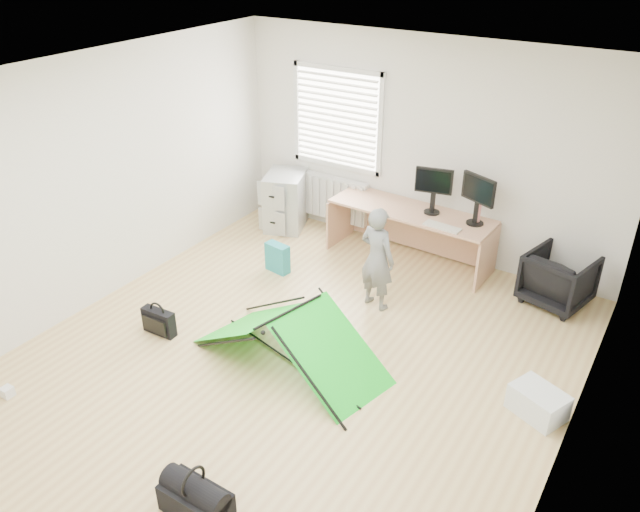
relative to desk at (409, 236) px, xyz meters
The scene contains 18 objects.
ground 2.40m from the desk, 91.65° to the right, with size 5.50×5.50×0.00m, color tan.
back_wall 1.07m from the desk, 100.38° to the left, with size 5.00×0.02×2.70m, color silver.
window 1.78m from the desk, 165.28° to the left, with size 1.20×0.06×1.20m, color silver.
radiator 1.31m from the desk, 166.98° to the left, with size 1.00×0.12×0.60m, color silver.
desk is the anchor object (origin of this frame).
filing_cabinet 1.87m from the desk, behind, with size 0.50×0.67×0.78m, color #A8ACAE.
monitor_left 0.61m from the desk, 13.99° to the left, with size 0.44×0.10×0.42m, color black.
monitor_right 0.97m from the desk, ahead, with size 0.46×0.10×0.44m, color black.
keyboard 0.67m from the desk, 26.29° to the right, with size 0.43×0.15×0.02m, color beige.
thermos 0.93m from the desk, ahead, with size 0.07×0.07×0.26m, color #CF7873.
office_chair 1.82m from the desk, ahead, with size 0.66×0.68×0.61m, color black.
person 1.18m from the desk, 83.11° to the right, with size 0.43×0.28×1.19m, color slate.
kite 2.50m from the desk, 92.07° to the right, with size 1.90×0.83×0.59m, color #14D824, non-canonical shape.
storage_crate 2.90m from the desk, 41.96° to the right, with size 0.46×0.32×0.26m, color white.
tote_bag 1.66m from the desk, 138.00° to the right, with size 0.31×0.13×0.37m, color teal.
laptop_bag 3.21m from the desk, 118.17° to the right, with size 0.37×0.11×0.28m, color black.
white_box 4.72m from the desk, 114.78° to the right, with size 0.10×0.10×0.10m, color silver.
duffel_bag 4.33m from the desk, 85.45° to the right, with size 0.53×0.27×0.23m, color black.
Camera 1 is at (2.83, -4.08, 3.85)m, focal length 35.00 mm.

